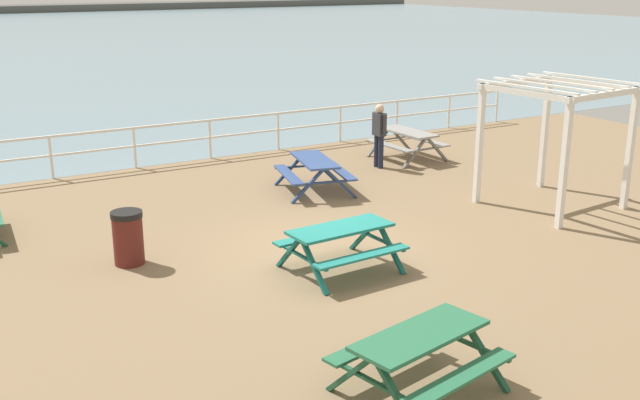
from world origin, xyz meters
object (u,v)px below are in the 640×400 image
object	(u,v)px
picnic_table_corner	(340,238)
visitor	(379,132)
picnic_table_far_right	(314,167)
litter_bin	(128,238)
picnic_table_near_left	(408,138)
picnic_table_near_right	(420,347)
lattice_pergola	(556,115)

from	to	relation	value
picnic_table_corner	visitor	size ratio (longest dim) A/B	1.13
picnic_table_far_right	litter_bin	distance (m)	5.56
picnic_table_near_left	picnic_table_corner	size ratio (longest dim) A/B	0.99
picnic_table_corner	visitor	distance (m)	7.23
picnic_table_near_right	picnic_table_far_right	bearing A→B (deg)	56.59
picnic_table_near_right	picnic_table_corner	size ratio (longest dim) A/B	1.10
visitor	picnic_table_near_left	bearing A→B (deg)	16.13
picnic_table_far_right	litter_bin	size ratio (longest dim) A/B	2.22
picnic_table_near_left	picnic_table_far_right	xyz separation A→B (m)	(-3.78, -1.49, 0.00)
visitor	lattice_pergola	distance (m)	4.94
picnic_table_near_left	picnic_table_far_right	distance (m)	4.07
picnic_table_near_left	picnic_table_corner	distance (m)	8.32
picnic_table_far_right	lattice_pergola	xyz separation A→B (m)	(3.85, -3.55, 1.41)
visitor	litter_bin	world-z (taller)	visitor
picnic_table_near_right	litter_bin	xyz separation A→B (m)	(-1.74, 5.91, -0.10)
picnic_table_far_right	picnic_table_near_right	bearing A→B (deg)	171.82
picnic_table_near_left	picnic_table_near_right	bearing A→B (deg)	141.55
picnic_table_far_right	litter_bin	world-z (taller)	litter_bin
lattice_pergola	picnic_table_near_left	bearing A→B (deg)	85.43
picnic_table_near_left	visitor	world-z (taller)	visitor
picnic_table_far_right	lattice_pergola	bearing A→B (deg)	-118.79
picnic_table_near_right	lattice_pergola	bearing A→B (deg)	21.65
lattice_pergola	litter_bin	world-z (taller)	lattice_pergola
visitor	lattice_pergola	world-z (taller)	lattice_pergola
picnic_table_far_right	lattice_pergola	size ratio (longest dim) A/B	0.76
lattice_pergola	picnic_table_corner	bearing A→B (deg)	-176.89
picnic_table_near_right	litter_bin	size ratio (longest dim) A/B	2.17
picnic_table_far_right	visitor	size ratio (longest dim) A/B	1.27
picnic_table_near_left	picnic_table_near_right	xyz separation A→B (m)	(-7.11, -9.69, 0.00)
picnic_table_near_right	picnic_table_corner	distance (m)	3.98
picnic_table_near_right	lattice_pergola	size ratio (longest dim) A/B	0.75
picnic_table_corner	picnic_table_far_right	bearing A→B (deg)	62.00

